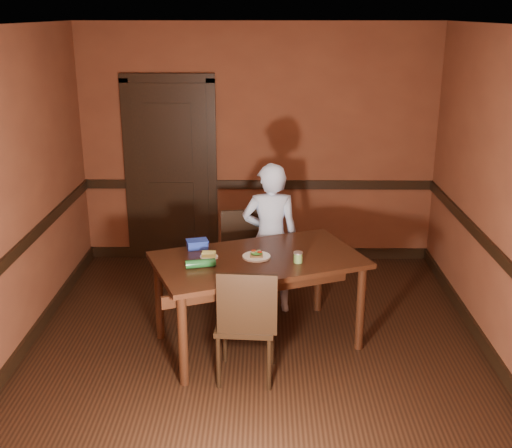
{
  "coord_description": "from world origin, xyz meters",
  "views": [
    {
      "loc": [
        0.07,
        -4.89,
        2.8
      ],
      "look_at": [
        0.0,
        0.35,
        1.05
      ],
      "focal_mm": 45.0,
      "sensor_mm": 36.0,
      "label": 1
    }
  ],
  "objects_px": {
    "chair_far": "(240,263)",
    "food_tub": "(197,244)",
    "sauce_jar": "(298,257)",
    "sandwich_plate": "(256,256)",
    "chair_near": "(246,321)",
    "person": "(270,238)",
    "dining_table": "(258,301)",
    "cheese_saucer": "(209,255)"
  },
  "relations": [
    {
      "from": "sauce_jar",
      "to": "food_tub",
      "type": "bearing_deg",
      "value": 159.87
    },
    {
      "from": "dining_table",
      "to": "cheese_saucer",
      "type": "distance_m",
      "value": 0.6
    },
    {
      "from": "chair_near",
      "to": "sandwich_plate",
      "type": "xyz_separation_m",
      "value": [
        0.07,
        0.54,
        0.34
      ]
    },
    {
      "from": "dining_table",
      "to": "food_tub",
      "type": "xyz_separation_m",
      "value": [
        -0.54,
        0.22,
        0.44
      ]
    },
    {
      "from": "chair_near",
      "to": "person",
      "type": "distance_m",
      "value": 1.26
    },
    {
      "from": "cheese_saucer",
      "to": "dining_table",
      "type": "bearing_deg",
      "value": -0.16
    },
    {
      "from": "person",
      "to": "chair_far",
      "type": "bearing_deg",
      "value": -7.84
    },
    {
      "from": "dining_table",
      "to": "chair_far",
      "type": "distance_m",
      "value": 0.74
    },
    {
      "from": "person",
      "to": "sandwich_plate",
      "type": "distance_m",
      "value": 0.7
    },
    {
      "from": "dining_table",
      "to": "sauce_jar",
      "type": "distance_m",
      "value": 0.57
    },
    {
      "from": "chair_near",
      "to": "food_tub",
      "type": "bearing_deg",
      "value": -55.26
    },
    {
      "from": "sandwich_plate",
      "to": "food_tub",
      "type": "bearing_deg",
      "value": 157.74
    },
    {
      "from": "chair_far",
      "to": "cheese_saucer",
      "type": "relative_size",
      "value": 6.18
    },
    {
      "from": "sandwich_plate",
      "to": "cheese_saucer",
      "type": "relative_size",
      "value": 1.55
    },
    {
      "from": "person",
      "to": "sandwich_plate",
      "type": "xyz_separation_m",
      "value": [
        -0.12,
        -0.68,
        0.09
      ]
    },
    {
      "from": "chair_near",
      "to": "sauce_jar",
      "type": "relative_size",
      "value": 10.55
    },
    {
      "from": "sauce_jar",
      "to": "chair_far",
      "type": "bearing_deg",
      "value": 122.52
    },
    {
      "from": "chair_near",
      "to": "sauce_jar",
      "type": "height_order",
      "value": "chair_near"
    },
    {
      "from": "dining_table",
      "to": "sandwich_plate",
      "type": "distance_m",
      "value": 0.42
    },
    {
      "from": "chair_far",
      "to": "food_tub",
      "type": "bearing_deg",
      "value": -134.13
    },
    {
      "from": "dining_table",
      "to": "chair_far",
      "type": "xyz_separation_m",
      "value": [
        -0.19,
        0.71,
        0.07
      ]
    },
    {
      "from": "dining_table",
      "to": "sauce_jar",
      "type": "relative_size",
      "value": 18.76
    },
    {
      "from": "sandwich_plate",
      "to": "chair_far",
      "type": "bearing_deg",
      "value": 103.49
    },
    {
      "from": "dining_table",
      "to": "chair_near",
      "type": "height_order",
      "value": "chair_near"
    },
    {
      "from": "dining_table",
      "to": "food_tub",
      "type": "distance_m",
      "value": 0.73
    },
    {
      "from": "dining_table",
      "to": "sandwich_plate",
      "type": "bearing_deg",
      "value": 144.8
    },
    {
      "from": "sandwich_plate",
      "to": "sauce_jar",
      "type": "bearing_deg",
      "value": -16.79
    },
    {
      "from": "sauce_jar",
      "to": "cheese_saucer",
      "type": "distance_m",
      "value": 0.76
    },
    {
      "from": "sandwich_plate",
      "to": "chair_near",
      "type": "bearing_deg",
      "value": -97.85
    },
    {
      "from": "chair_near",
      "to": "cheese_saucer",
      "type": "bearing_deg",
      "value": -54.6
    },
    {
      "from": "dining_table",
      "to": "person",
      "type": "bearing_deg",
      "value": 59.15
    },
    {
      "from": "chair_far",
      "to": "food_tub",
      "type": "xyz_separation_m",
      "value": [
        -0.36,
        -0.49,
        0.37
      ]
    },
    {
      "from": "chair_far",
      "to": "sandwich_plate",
      "type": "bearing_deg",
      "value": -84.74
    },
    {
      "from": "chair_far",
      "to": "sandwich_plate",
      "type": "height_order",
      "value": "chair_far"
    },
    {
      "from": "person",
      "to": "sauce_jar",
      "type": "xyz_separation_m",
      "value": [
        0.22,
        -0.79,
        0.12
      ]
    },
    {
      "from": "chair_near",
      "to": "chair_far",
      "type": "bearing_deg",
      "value": -81.75
    },
    {
      "from": "person",
      "to": "food_tub",
      "type": "height_order",
      "value": "person"
    },
    {
      "from": "dining_table",
      "to": "food_tub",
      "type": "bearing_deg",
      "value": 136.1
    },
    {
      "from": "food_tub",
      "to": "chair_far",
      "type": "bearing_deg",
      "value": 38.06
    },
    {
      "from": "chair_far",
      "to": "food_tub",
      "type": "height_order",
      "value": "chair_far"
    },
    {
      "from": "person",
      "to": "food_tub",
      "type": "relative_size",
      "value": 6.92
    },
    {
      "from": "person",
      "to": "sauce_jar",
      "type": "height_order",
      "value": "person"
    }
  ]
}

